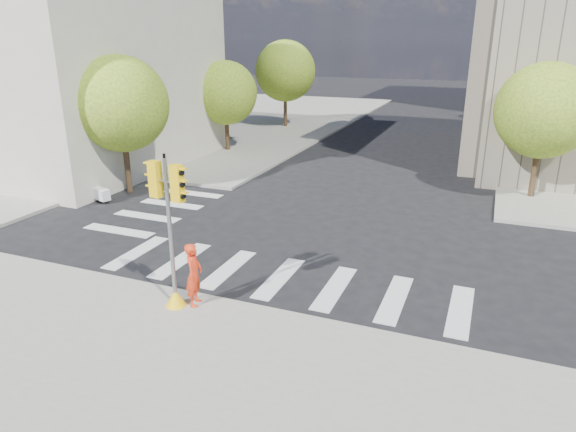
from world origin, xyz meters
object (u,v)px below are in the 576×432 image
(lamp_near, at_px, (552,91))
(photographer, at_px, (194,274))
(lamp_far, at_px, (537,73))
(planter_wall, at_px, (73,184))
(traffic_signal, at_px, (171,245))

(lamp_near, xyz_separation_m, photographer, (-9.50, -18.60, -3.54))
(lamp_far, bearing_deg, planter_wall, -130.01)
(lamp_near, xyz_separation_m, traffic_signal, (-9.96, -18.88, -2.65))
(planter_wall, bearing_deg, lamp_far, 69.05)
(traffic_signal, height_order, photographer, traffic_signal)
(traffic_signal, xyz_separation_m, photographer, (0.46, 0.28, -0.89))
(lamp_near, height_order, photographer, lamp_near)
(lamp_far, height_order, traffic_signal, lamp_far)
(traffic_signal, relative_size, photographer, 2.37)
(traffic_signal, distance_m, planter_wall, 13.64)
(lamp_near, xyz_separation_m, lamp_far, (0.00, 14.00, 0.00))
(photographer, xyz_separation_m, planter_wall, (-11.50, 7.58, -0.64))
(planter_wall, bearing_deg, lamp_near, 46.74)
(lamp_far, distance_m, traffic_signal, 34.46)
(lamp_near, height_order, lamp_far, same)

